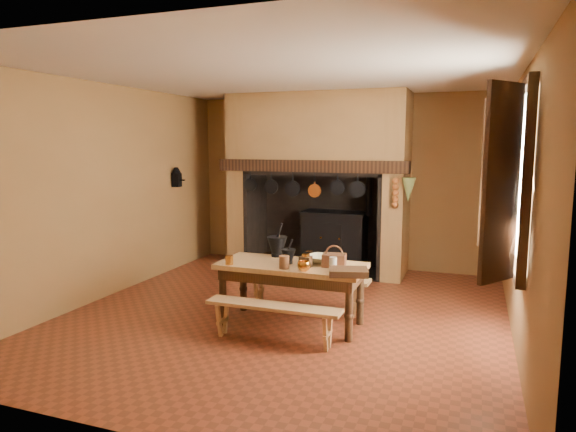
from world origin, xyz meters
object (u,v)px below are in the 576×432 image
at_px(mixing_bowl, 320,259).
at_px(work_table, 292,273).
at_px(wicker_basket, 334,260).
at_px(iron_range, 335,239).
at_px(coffee_grinder, 306,261).
at_px(bench_front, 273,314).

bearing_deg(mixing_bowl, work_table, -151.38).
height_order(mixing_bowl, wicker_basket, wicker_basket).
xyz_separation_m(iron_range, work_table, (0.22, -2.72, 0.11)).
height_order(iron_range, work_table, iron_range).
bearing_deg(iron_range, coffee_grinder, -81.48).
distance_m(mixing_bowl, wicker_basket, 0.24).
distance_m(bench_front, mixing_bowl, 0.89).
distance_m(iron_range, wicker_basket, 2.80).
height_order(coffee_grinder, mixing_bowl, coffee_grinder).
bearing_deg(coffee_grinder, wicker_basket, 26.84).
xyz_separation_m(iron_range, mixing_bowl, (0.51, -2.57, 0.26)).
height_order(iron_range, coffee_grinder, iron_range).
relative_size(iron_range, mixing_bowl, 4.90).
xyz_separation_m(bench_front, coffee_grinder, (0.20, 0.45, 0.47)).
bearing_deg(coffee_grinder, iron_range, 99.86).
bearing_deg(bench_front, work_table, 90.00).
bearing_deg(work_table, coffee_grinder, -28.49).
distance_m(bench_front, wicker_basket, 0.90).
bearing_deg(bench_front, mixing_bowl, 68.11).
bearing_deg(iron_range, wicker_basket, -75.37).
xyz_separation_m(iron_range, coffee_grinder, (0.42, -2.83, 0.29)).
relative_size(iron_range, coffee_grinder, 8.70).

